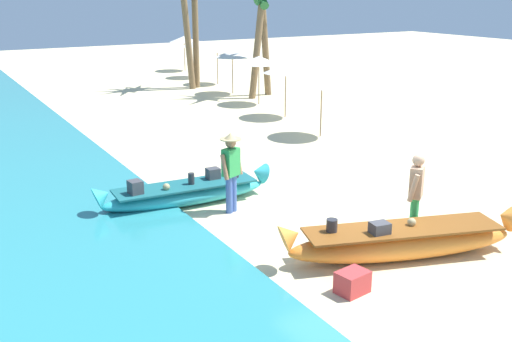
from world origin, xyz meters
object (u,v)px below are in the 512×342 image
person_tourist_customer (416,192)px  palm_tree_leaning_seaward (263,4)px  boat_orange_foreground (401,241)px  boat_cyan_midground (185,193)px  cooler_box (352,282)px  person_vendor_hatted (231,167)px

person_tourist_customer → palm_tree_leaning_seaward: bearing=70.0°
boat_orange_foreground → boat_cyan_midground: 4.85m
person_tourist_customer → cooler_box: person_tourist_customer is taller
cooler_box → boat_orange_foreground: bearing=10.9°
boat_orange_foreground → palm_tree_leaning_seaward: 16.43m
boat_orange_foreground → cooler_box: size_ratio=9.09×
boat_orange_foreground → palm_tree_leaning_seaward: size_ratio=0.89×
person_tourist_customer → palm_tree_leaning_seaward: palm_tree_leaning_seaward is taller
boat_cyan_midground → person_tourist_customer: person_tourist_customer is taller
cooler_box → boat_cyan_midground: bearing=87.9°
boat_cyan_midground → palm_tree_leaning_seaward: bearing=52.3°
boat_orange_foreground → cooler_box: boat_orange_foreground is taller
boat_cyan_midground → person_vendor_hatted: person_vendor_hatted is taller
person_vendor_hatted → palm_tree_leaning_seaward: 13.98m
person_vendor_hatted → person_tourist_customer: 3.71m
boat_orange_foreground → person_vendor_hatted: 3.82m
boat_cyan_midground → palm_tree_leaning_seaward: palm_tree_leaning_seaward is taller
boat_orange_foreground → palm_tree_leaning_seaward: bearing=68.0°
person_vendor_hatted → palm_tree_leaning_seaward: (7.51, 11.44, 2.85)m
boat_orange_foreground → palm_tree_leaning_seaward: (6.00, 14.88, 3.52)m
person_tourist_customer → palm_tree_leaning_seaward: size_ratio=0.34×
boat_orange_foreground → person_tourist_customer: person_tourist_customer is taller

